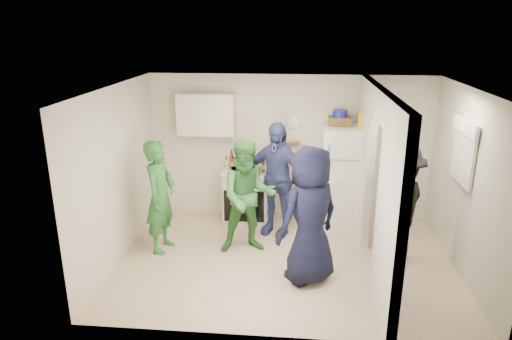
{
  "coord_description": "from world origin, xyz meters",
  "views": [
    {
      "loc": [
        0.12,
        -5.93,
        3.3
      ],
      "look_at": [
        -0.46,
        0.4,
        1.25
      ],
      "focal_mm": 32.0,
      "sensor_mm": 36.0,
      "label": 1
    }
  ],
  "objects": [
    {
      "name": "floor",
      "position": [
        0.0,
        0.0,
        0.0
      ],
      "size": [
        4.8,
        4.8,
        0.0
      ],
      "primitive_type": "plane",
      "color": "beige",
      "rests_on": "ground"
    },
    {
      "name": "wall_back",
      "position": [
        0.0,
        1.7,
        1.25
      ],
      "size": [
        4.8,
        0.0,
        4.8
      ],
      "primitive_type": "plane",
      "rotation": [
        1.57,
        0.0,
        0.0
      ],
      "color": "silver",
      "rests_on": "floor"
    },
    {
      "name": "wall_front",
      "position": [
        0.0,
        -1.7,
        1.25
      ],
      "size": [
        4.8,
        0.0,
        4.8
      ],
      "primitive_type": "plane",
      "rotation": [
        -1.57,
        0.0,
        0.0
      ],
      "color": "silver",
      "rests_on": "floor"
    },
    {
      "name": "wall_left",
      "position": [
        -2.4,
        0.0,
        1.25
      ],
      "size": [
        0.0,
        3.4,
        3.4
      ],
      "primitive_type": "plane",
      "rotation": [
        1.57,
        0.0,
        1.57
      ],
      "color": "silver",
      "rests_on": "floor"
    },
    {
      "name": "wall_right",
      "position": [
        2.4,
        0.0,
        1.25
      ],
      "size": [
        0.0,
        3.4,
        3.4
      ],
      "primitive_type": "plane",
      "rotation": [
        1.57,
        0.0,
        -1.57
      ],
      "color": "silver",
      "rests_on": "floor"
    },
    {
      "name": "ceiling",
      "position": [
        0.0,
        0.0,
        2.5
      ],
      "size": [
        4.8,
        4.8,
        0.0
      ],
      "primitive_type": "plane",
      "rotation": [
        3.14,
        0.0,
        0.0
      ],
      "color": "white",
      "rests_on": "wall_back"
    },
    {
      "name": "partition_pier_back",
      "position": [
        1.2,
        1.1,
        1.25
      ],
      "size": [
        0.12,
        1.2,
        2.5
      ],
      "primitive_type": "cube",
      "color": "silver",
      "rests_on": "floor"
    },
    {
      "name": "partition_pier_front",
      "position": [
        1.2,
        -1.1,
        1.25
      ],
      "size": [
        0.12,
        1.2,
        2.5
      ],
      "primitive_type": "cube",
      "color": "silver",
      "rests_on": "floor"
    },
    {
      "name": "partition_header",
      "position": [
        1.2,
        0.0,
        2.3
      ],
      "size": [
        0.12,
        1.0,
        0.4
      ],
      "primitive_type": "cube",
      "color": "silver",
      "rests_on": "partition_pier_back"
    },
    {
      "name": "stove",
      "position": [
        -0.72,
        1.37,
        0.46
      ],
      "size": [
        0.77,
        0.64,
        0.92
      ],
      "primitive_type": "cube",
      "color": "white",
      "rests_on": "floor"
    },
    {
      "name": "upper_cabinet",
      "position": [
        -1.4,
        1.52,
        1.85
      ],
      "size": [
        0.95,
        0.34,
        0.7
      ],
      "primitive_type": "cube",
      "color": "silver",
      "rests_on": "wall_back"
    },
    {
      "name": "fridge",
      "position": [
        0.9,
        1.34,
        0.86
      ],
      "size": [
        0.71,
        0.69,
        1.72
      ],
      "primitive_type": "cube",
      "color": "white",
      "rests_on": "floor"
    },
    {
      "name": "wicker_basket",
      "position": [
        0.8,
        1.39,
        1.8
      ],
      "size": [
        0.35,
        0.25,
        0.15
      ],
      "primitive_type": "cube",
      "color": "brown",
      "rests_on": "fridge"
    },
    {
      "name": "blue_bowl",
      "position": [
        0.8,
        1.39,
        1.93
      ],
      "size": [
        0.24,
        0.24,
        0.11
      ],
      "primitive_type": "cylinder",
      "color": "navy",
      "rests_on": "wicker_basket"
    },
    {
      "name": "yellow_cup_stack_top",
      "position": [
        1.12,
        1.24,
        1.85
      ],
      "size": [
        0.09,
        0.09,
        0.25
      ],
      "primitive_type": "cylinder",
      "color": "yellow",
      "rests_on": "fridge"
    },
    {
      "name": "wall_clock",
      "position": [
        0.05,
        1.68,
        1.7
      ],
      "size": [
        0.22,
        0.02,
        0.22
      ],
      "primitive_type": "cylinder",
      "rotation": [
        1.57,
        0.0,
        0.0
      ],
      "color": "white",
      "rests_on": "wall_back"
    },
    {
      "name": "spice_shelf",
      "position": [
        0.0,
        1.65,
        1.35
      ],
      "size": [
        0.35,
        0.08,
        0.03
      ],
      "primitive_type": "cube",
      "color": "olive",
      "rests_on": "wall_back"
    },
    {
      "name": "nook_window",
      "position": [
        2.38,
        0.2,
        1.65
      ],
      "size": [
        0.03,
        0.7,
        0.8
      ],
      "primitive_type": "cube",
      "color": "black",
      "rests_on": "wall_right"
    },
    {
      "name": "nook_window_frame",
      "position": [
        2.36,
        0.2,
        1.65
      ],
      "size": [
        0.04,
        0.76,
        0.86
      ],
      "primitive_type": "cube",
      "color": "white",
      "rests_on": "wall_right"
    },
    {
      "name": "nook_valance",
      "position": [
        2.34,
        0.2,
        2.0
      ],
      "size": [
        0.04,
        0.82,
        0.18
      ],
      "primitive_type": "cube",
      "color": "white",
      "rests_on": "wall_right"
    },
    {
      "name": "yellow_cup_stack_stove",
      "position": [
        -0.84,
        1.15,
        1.05
      ],
      "size": [
        0.09,
        0.09,
        0.25
      ],
      "primitive_type": "cylinder",
      "color": "orange",
      "rests_on": "stove"
    },
    {
      "name": "red_cup",
      "position": [
        -0.5,
        1.17,
        0.98
      ],
      "size": [
        0.09,
        0.09,
        0.12
      ],
      "primitive_type": "cylinder",
      "color": "red",
      "rests_on": "stove"
    },
    {
      "name": "person_green_left",
      "position": [
        -1.86,
        0.21,
        0.85
      ],
      "size": [
        0.49,
        0.67,
        1.71
      ],
      "primitive_type": "imported",
      "rotation": [
        0.0,
        0.0,
        1.43
      ],
      "color": "#30793A",
      "rests_on": "floor"
    },
    {
      "name": "person_green_center",
      "position": [
        -0.57,
        0.3,
        0.86
      ],
      "size": [
        0.96,
        0.82,
        1.73
      ],
      "primitive_type": "imported",
      "rotation": [
        0.0,
        0.0,
        0.21
      ],
      "color": "#42883C",
      "rests_on": "floor"
    },
    {
      "name": "person_denim",
      "position": [
        -0.19,
        0.94,
        0.93
      ],
      "size": [
        1.18,
        0.86,
        1.86
      ],
      "primitive_type": "imported",
      "rotation": [
        0.0,
        0.0,
        -0.42
      ],
      "color": "navy",
      "rests_on": "floor"
    },
    {
      "name": "person_navy",
      "position": [
        0.32,
        -0.47,
        0.93
      ],
      "size": [
        1.08,
        1.03,
        1.86
      ],
      "primitive_type": "imported",
      "rotation": [
        0.0,
        0.0,
        -2.47
      ],
      "color": "black",
      "rests_on": "floor"
    },
    {
      "name": "person_nook",
      "position": [
        1.6,
        0.2,
        0.87
      ],
      "size": [
        1.17,
        1.28,
        1.73
      ],
      "primitive_type": "imported",
      "rotation": [
        0.0,
        0.0,
        -2.18
      ],
      "color": "black",
      "rests_on": "floor"
    },
    {
      "name": "bottle_a",
      "position": [
        -0.98,
        1.51,
        1.08
      ],
      "size": [
        0.08,
        0.08,
        0.32
      ],
      "primitive_type": "cylinder",
      "color": "brown",
      "rests_on": "stove"
    },
    {
      "name": "bottle_b",
      "position": [
        -0.89,
        1.28,
        1.05
      ],
      "size": [
        0.07,
        0.07,
        0.26
      ],
      "primitive_type": "cylinder",
      "color": "#1A5023",
      "rests_on": "stove"
    },
    {
      "name": "bottle_c",
      "position": [
        -0.78,
        1.5,
        1.07
      ],
      "size": [
        0.06,
        0.06,
        0.29
      ],
      "primitive_type": "cylinder",
      "color": "#ABB7B9",
      "rests_on": "stove"
    },
    {
      "name": "bottle_d",
      "position": [
        -0.69,
        1.32,
        1.06
      ],
      "size": [
        0.06,
        0.06,
        0.28
      ],
      "primitive_type": "cylinder",
      "color": "brown",
      "rests_on": "stove"
    },
    {
      "name": "bottle_e",
      "position": [
        -0.6,
        1.55,
        1.05
      ],
      "size": [
        0.06,
        0.06,
        0.25
      ],
      "primitive_type": "cylinder",
      "color": "#979DA7",
      "rests_on": "stove"
    },
    {
      "name": "bottle_f",
      "position": [
        -0.54,
        1.39,
        1.04
      ],
      "size": [
        0.06,
        0.06,
        0.24
      ],
      "primitive_type": "cylinder",
      "color": "#194427",
      "rests_on": "stove"
    },
    {
      "name": "bottle_g",
      "position": [
        -0.45,
        1.5,
        1.04
      ],
      "size": [
        0.08,
        0.08,
        0.24
      ],
      "primitive_type": "cylinder",
      "color": "olive",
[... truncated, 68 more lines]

